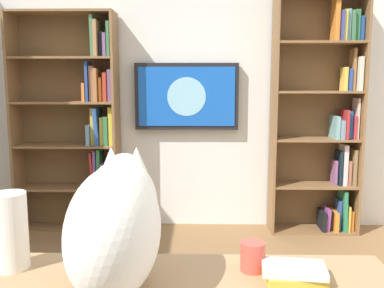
# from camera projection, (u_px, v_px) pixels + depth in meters

# --- Properties ---
(wall_back) EXTENTS (4.52, 0.06, 2.70)m
(wall_back) POSITION_uv_depth(u_px,v_px,m) (191.00, 83.00, 3.86)
(wall_back) COLOR silver
(wall_back) RESTS_ON ground
(bookshelf_left) EXTENTS (0.78, 0.28, 2.12)m
(bookshelf_left) POSITION_uv_depth(u_px,v_px,m) (325.00, 120.00, 3.72)
(bookshelf_left) COLOR brown
(bookshelf_left) RESTS_ON ground
(bookshelf_right) EXTENTS (0.93, 0.28, 1.96)m
(bookshelf_right) POSITION_uv_depth(u_px,v_px,m) (80.00, 126.00, 3.77)
(bookshelf_right) COLOR brown
(bookshelf_right) RESTS_ON ground
(wall_mounted_tv) EXTENTS (0.94, 0.07, 0.60)m
(wall_mounted_tv) POSITION_uv_depth(u_px,v_px,m) (187.00, 97.00, 3.80)
(wall_mounted_tv) COLOR black
(cat) EXTENTS (0.27, 0.62, 0.41)m
(cat) POSITION_uv_depth(u_px,v_px,m) (117.00, 220.00, 1.24)
(cat) COLOR white
(cat) RESTS_ON desk
(paper_towel_roll) EXTENTS (0.11, 0.11, 0.26)m
(paper_towel_roll) POSITION_uv_depth(u_px,v_px,m) (11.00, 231.00, 1.36)
(paper_towel_roll) COLOR white
(paper_towel_roll) RESTS_ON desk
(coffee_mug) EXTENTS (0.08, 0.08, 0.10)m
(coffee_mug) POSITION_uv_depth(u_px,v_px,m) (253.00, 256.00, 1.36)
(coffee_mug) COLOR #D84C3F
(coffee_mug) RESTS_ON desk
(desk_book_stack) EXTENTS (0.21, 0.14, 0.05)m
(desk_book_stack) POSITION_uv_depth(u_px,v_px,m) (294.00, 273.00, 1.29)
(desk_book_stack) COLOR gold
(desk_book_stack) RESTS_ON desk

